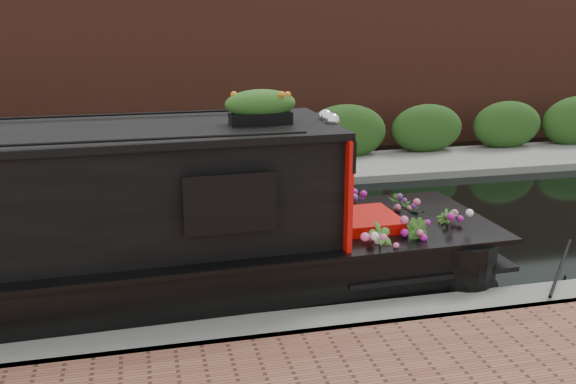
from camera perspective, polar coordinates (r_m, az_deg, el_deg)
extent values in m
plane|color=black|center=(10.48, -9.68, -4.96)|extent=(80.00, 80.00, 0.00)
cube|color=slate|center=(7.49, -7.88, -13.90)|extent=(40.00, 0.60, 0.50)
cube|color=gray|center=(14.47, -10.83, 0.92)|extent=(40.00, 2.40, 0.34)
cube|color=#234818|center=(15.35, -10.99, 1.77)|extent=(40.00, 1.10, 2.80)
cube|color=#5B2B1F|center=(17.39, -11.32, 3.44)|extent=(40.00, 1.00, 8.00)
cube|color=red|center=(8.46, 3.49, 0.94)|extent=(0.12, 1.86, 1.44)
cube|color=black|center=(7.25, -5.12, -1.04)|extent=(0.96, 0.06, 0.59)
cube|color=red|center=(8.86, 6.84, -3.67)|extent=(0.88, 0.98, 0.53)
sphere|color=white|center=(8.14, 3.96, 6.36)|extent=(0.19, 0.19, 0.19)
sphere|color=white|center=(8.42, 3.36, 6.70)|extent=(0.19, 0.19, 0.19)
cube|color=black|center=(8.06, -2.45, 6.59)|extent=(0.78, 0.30, 0.15)
ellipsoid|color=orange|center=(8.03, -2.47, 8.00)|extent=(0.85, 0.31, 0.26)
imported|color=#336722|center=(8.10, 8.20, -5.07)|extent=(0.43, 0.38, 0.69)
imported|color=#336722|center=(8.44, 11.61, -4.53)|extent=(0.45, 0.44, 0.64)
imported|color=#336722|center=(9.57, 10.49, -2.13)|extent=(0.71, 0.69, 0.60)
imported|color=#336722|center=(9.11, 13.80, -3.33)|extent=(0.40, 0.40, 0.58)
imported|color=#336722|center=(9.60, 5.47, -1.92)|extent=(0.31, 0.36, 0.57)
cylinder|color=olive|center=(9.80, 16.80, -5.73)|extent=(0.39, 0.41, 0.39)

